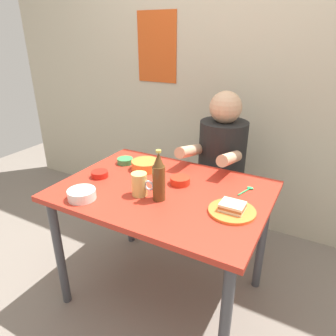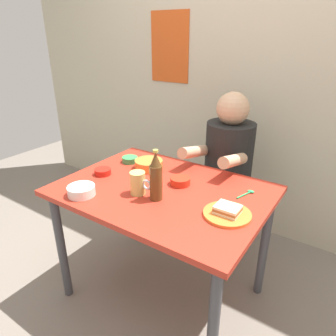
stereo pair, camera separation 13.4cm
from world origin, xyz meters
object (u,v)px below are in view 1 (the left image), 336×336
at_px(dining_table, 164,203).
at_px(stool, 218,204).
at_px(sandwich, 232,206).
at_px(beer_bottle, 159,178).
at_px(plate_orange, 232,211).
at_px(beer_mug, 140,184).
at_px(rice_bowl_white, 82,194).
at_px(person_seated, 222,151).

xyz_separation_m(dining_table, stool, (0.11, 0.63, -0.30)).
distance_m(stool, sandwich, 0.86).
distance_m(dining_table, beer_bottle, 0.24).
distance_m(dining_table, plate_orange, 0.41).
height_order(stool, beer_mug, beer_mug).
bearing_deg(plate_orange, beer_bottle, -171.14).
bearing_deg(dining_table, rice_bowl_white, -135.89).
distance_m(stool, beer_mug, 0.89).
height_order(stool, rice_bowl_white, rice_bowl_white).
bearing_deg(rice_bowl_white, person_seated, 65.91).
bearing_deg(beer_bottle, stool, 84.82).
relative_size(stool, person_seated, 0.63).
distance_m(dining_table, stool, 0.70).
bearing_deg(person_seated, plate_orange, -66.71).
xyz_separation_m(beer_bottle, rice_bowl_white, (-0.34, -0.18, -0.09)).
bearing_deg(stool, sandwich, -67.05).
bearing_deg(beer_mug, plate_orange, 7.61).
xyz_separation_m(stool, sandwich, (0.29, -0.69, 0.42)).
height_order(dining_table, person_seated, person_seated).
relative_size(stool, rice_bowl_white, 3.21).
xyz_separation_m(person_seated, sandwich, (0.29, -0.67, 0.01)).
relative_size(sandwich, beer_mug, 0.87).
distance_m(plate_orange, beer_bottle, 0.38).
relative_size(sandwich, beer_bottle, 0.42).
bearing_deg(sandwich, person_seated, 113.29).
xyz_separation_m(plate_orange, beer_mug, (-0.47, -0.06, 0.05)).
bearing_deg(person_seated, sandwich, -66.71).
bearing_deg(sandwich, beer_mug, -172.39).
height_order(dining_table, plate_orange, plate_orange).
distance_m(stool, person_seated, 0.42).
xyz_separation_m(plate_orange, sandwich, (0.00, 0.00, 0.02)).
relative_size(dining_table, sandwich, 10.00).
xyz_separation_m(sandwich, rice_bowl_white, (-0.70, -0.24, -0.00)).
distance_m(beer_bottle, rice_bowl_white, 0.40).
relative_size(person_seated, beer_bottle, 2.75).
relative_size(stool, beer_mug, 3.57).
height_order(dining_table, stool, dining_table).
relative_size(person_seated, beer_mug, 5.71).
height_order(beer_mug, beer_bottle, beer_bottle).
xyz_separation_m(beer_mug, rice_bowl_white, (-0.23, -0.17, -0.03)).
height_order(person_seated, beer_mug, person_seated).
bearing_deg(dining_table, sandwich, -8.08).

